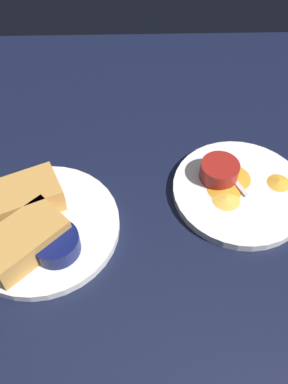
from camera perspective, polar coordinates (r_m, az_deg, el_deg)
ground_plane at (r=74.89cm, az=-6.68°, el=-1.39°), size 110.00×110.00×3.00cm
plate_sandwich_main at (r=70.55cm, az=-14.15°, el=-4.75°), size 26.14×26.14×1.60cm
sandwich_half_near at (r=71.00cm, az=-16.88°, el=-0.84°), size 14.97×12.27×4.80cm
sandwich_half_far at (r=65.83cm, az=-16.51°, el=-6.59°), size 14.61×14.52×4.80cm
ramekin_dark_sauce at (r=65.16cm, az=-12.36°, el=-7.07°), size 7.62×7.62×3.22cm
spoon_by_dark_ramekin at (r=69.21cm, az=-15.68°, el=-5.18°), size 8.80×7.08×0.80cm
plate_chips_companion at (r=74.88cm, az=13.35°, el=-0.02°), size 24.15×24.15×1.60cm
ramekin_light_gravy at (r=74.02cm, az=10.59°, el=3.01°), size 6.94×6.94×3.34cm
spoon_by_gravy_ramekin at (r=76.39cm, az=11.35°, el=3.17°), size 5.56×9.55×0.80cm
plantain_chip_scatter at (r=74.32cm, az=12.73°, el=0.98°), size 17.25×12.34×0.60cm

